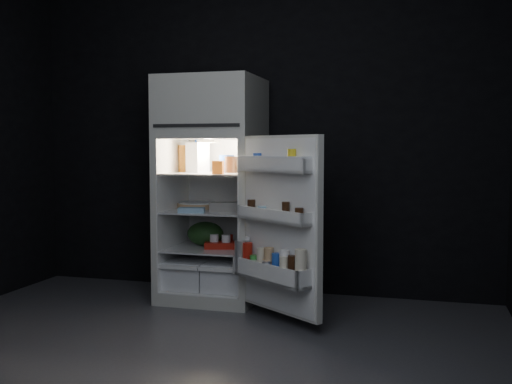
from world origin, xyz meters
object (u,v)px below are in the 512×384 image
(milk_jug, at_px, (198,157))
(yogurt_tray, at_px, (221,245))
(fridge_door, at_px, (278,228))
(egg_carton, at_px, (228,207))
(refrigerator, at_px, (213,181))

(milk_jug, bearing_deg, yogurt_tray, 6.88)
(fridge_door, distance_m, yogurt_tray, 0.82)
(egg_carton, height_order, yogurt_tray, egg_carton)
(egg_carton, xyz_separation_m, yogurt_tray, (-0.06, 0.01, -0.31))
(refrigerator, height_order, fridge_door, refrigerator)
(refrigerator, distance_m, fridge_door, 0.95)
(refrigerator, height_order, milk_jug, refrigerator)
(fridge_door, height_order, milk_jug, fridge_door)
(fridge_door, relative_size, egg_carton, 4.33)
(milk_jug, distance_m, egg_carton, 0.48)
(fridge_door, bearing_deg, refrigerator, 138.73)
(refrigerator, relative_size, milk_jug, 7.42)
(fridge_door, relative_size, milk_jug, 5.08)
(fridge_door, xyz_separation_m, egg_carton, (-0.53, 0.51, 0.08))
(refrigerator, distance_m, milk_jug, 0.23)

